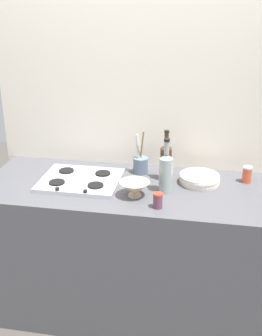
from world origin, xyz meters
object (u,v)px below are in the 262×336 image
object	(u,v)px
stovetop_hob	(81,180)
plate_stack	(200,179)
wine_bottle_leftmost	(166,161)
condiment_jar_front	(247,174)
mixing_bowl	(135,188)
utensil_crock	(140,164)
wine_bottle_mid_left	(166,172)
condiment_jar_rear	(158,200)

from	to	relation	value
stovetop_hob	plate_stack	bearing A→B (deg)	8.93
wine_bottle_leftmost	condiment_jar_front	bearing A→B (deg)	5.65
wine_bottle_leftmost	mixing_bowl	world-z (taller)	wine_bottle_leftmost
wine_bottle_leftmost	utensil_crock	xyz separation A→B (m)	(-0.17, 0.07, -0.06)
stovetop_hob	plate_stack	world-z (taller)	plate_stack
wine_bottle_mid_left	mixing_bowl	bearing A→B (deg)	-150.56
wine_bottle_mid_left	utensil_crock	xyz separation A→B (m)	(-0.19, 0.24, -0.06)
stovetop_hob	condiment_jar_rear	distance (m)	0.56
stovetop_hob	wine_bottle_leftmost	bearing A→B (deg)	14.63
stovetop_hob	condiment_jar_front	bearing A→B (deg)	10.27
condiment_jar_front	condiment_jar_rear	bearing A→B (deg)	-139.27
wine_bottle_leftmost	plate_stack	bearing A→B (deg)	-5.30
wine_bottle_mid_left	utensil_crock	distance (m)	0.31
plate_stack	utensil_crock	xyz separation A→B (m)	(-0.38, 0.09, 0.03)
condiment_jar_rear	plate_stack	bearing A→B (deg)	59.33
plate_stack	mixing_bowl	size ratio (longest dim) A/B	1.42
plate_stack	condiment_jar_rear	world-z (taller)	condiment_jar_rear
mixing_bowl	utensil_crock	bearing A→B (deg)	93.47
utensil_crock	condiment_jar_rear	bearing A→B (deg)	-69.65
stovetop_hob	condiment_jar_front	size ratio (longest dim) A/B	4.66
wine_bottle_mid_left	mixing_bowl	world-z (taller)	wine_bottle_mid_left
condiment_jar_front	condiment_jar_rear	xyz separation A→B (m)	(-0.49, -0.42, -0.01)
stovetop_hob	condiment_jar_rear	bearing A→B (deg)	-25.80
plate_stack	wine_bottle_leftmost	xyz separation A→B (m)	(-0.21, 0.02, 0.09)
utensil_crock	condiment_jar_front	size ratio (longest dim) A/B	2.87
mixing_bowl	condiment_jar_front	distance (m)	0.71
stovetop_hob	condiment_jar_front	distance (m)	1.02
wine_bottle_leftmost	condiment_jar_front	size ratio (longest dim) A/B	3.12
plate_stack	wine_bottle_mid_left	bearing A→B (deg)	-142.23
plate_stack	condiment_jar_rear	bearing A→B (deg)	-120.67
utensil_crock	condiment_jar_front	world-z (taller)	utensil_crock
wine_bottle_leftmost	utensil_crock	distance (m)	0.19
wine_bottle_leftmost	condiment_jar_rear	xyz separation A→B (m)	(-0.00, -0.38, -0.08)
plate_stack	mixing_bowl	world-z (taller)	mixing_bowl
condiment_jar_front	stovetop_hob	bearing A→B (deg)	-169.73
wine_bottle_leftmost	condiment_jar_rear	bearing A→B (deg)	-90.18
stovetop_hob	condiment_jar_rear	xyz separation A→B (m)	(0.50, -0.24, 0.03)
wine_bottle_leftmost	utensil_crock	world-z (taller)	wine_bottle_leftmost
wine_bottle_mid_left	condiment_jar_front	size ratio (longest dim) A/B	3.18
mixing_bowl	condiment_jar_front	bearing A→B (deg)	25.91
plate_stack	wine_bottle_leftmost	distance (m)	0.23
wine_bottle_leftmost	condiment_jar_rear	distance (m)	0.38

